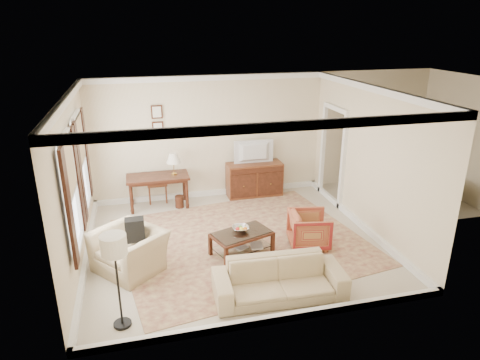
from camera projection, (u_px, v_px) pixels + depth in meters
name	position (u px, v px, depth m)	size (l,w,h in m)	color
room_shell	(233.00, 116.00, 7.43)	(5.51, 5.01, 2.91)	beige
annex_bedroom	(405.00, 185.00, 10.24)	(3.00, 2.70, 2.90)	beige
window_front	(71.00, 193.00, 6.50)	(0.12, 1.56, 1.80)	#CCB284
window_rear	(81.00, 162.00, 7.96)	(0.12, 1.56, 1.80)	#CCB284
doorway	(332.00, 157.00, 9.90)	(0.10, 1.12, 2.25)	white
rug	(242.00, 241.00, 8.30)	(4.49, 3.85, 0.01)	maroon
writing_desk	(158.00, 180.00, 9.65)	(1.38, 0.69, 0.76)	#4E2416
desk_chair	(157.00, 180.00, 10.00)	(0.45, 0.45, 1.05)	brown
desk_lamp	(174.00, 164.00, 9.61)	(0.32, 0.32, 0.50)	silver
framed_prints	(157.00, 120.00, 9.60)	(0.25, 0.04, 0.68)	#4E2416
sideboard	(254.00, 179.00, 10.40)	(1.33, 0.51, 0.82)	brown
tv	(255.00, 145.00, 10.08)	(0.91, 0.53, 0.12)	black
coffee_table	(242.00, 238.00, 7.72)	(1.20, 0.92, 0.45)	#4E2416
fruit_bowl	(241.00, 228.00, 7.74)	(0.42, 0.42, 0.10)	silver
book_a	(235.00, 248.00, 7.71)	(0.28, 0.04, 0.38)	brown
book_b	(251.00, 246.00, 7.79)	(0.28, 0.03, 0.38)	brown
striped_armchair	(309.00, 228.00, 8.02)	(0.72, 0.68, 0.74)	maroon
club_armchair	(129.00, 244.00, 7.21)	(1.09, 0.71, 0.96)	tan
backpack	(135.00, 228.00, 7.24)	(0.32, 0.22, 0.40)	black
sofa	(280.00, 274.00, 6.51)	(2.01, 0.59, 0.79)	tan
floor_lamp	(114.00, 252.00, 5.60)	(0.35, 0.35, 1.41)	black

